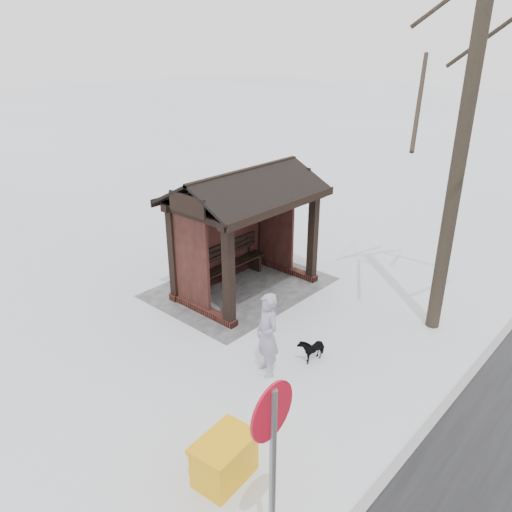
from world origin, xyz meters
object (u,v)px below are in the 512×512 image
at_px(grit_bin, 224,459).
at_px(road_sign, 272,444).
at_px(bus_shelter, 241,206).
at_px(pedestrian, 267,335).
at_px(dog, 312,348).
at_px(tree_near, 483,16).

xyz_separation_m(grit_bin, road_sign, (0.54, 1.32, 1.53)).
height_order(bus_shelter, grit_bin, bus_shelter).
bearing_deg(pedestrian, dog, 90.65).
xyz_separation_m(bus_shelter, road_sign, (5.03, 5.24, -0.29)).
distance_m(dog, road_sign, 4.59).
distance_m(bus_shelter, tree_near, 6.10).
distance_m(pedestrian, dog, 1.14).
relative_size(tree_near, dog, 15.36).
xyz_separation_m(bus_shelter, pedestrian, (2.21, 2.75, -1.34)).
bearing_deg(tree_near, grit_bin, -4.18).
height_order(bus_shelter, dog, bus_shelter).
distance_m(grit_bin, road_sign, 2.09).
xyz_separation_m(pedestrian, grit_bin, (2.28, 1.17, -0.47)).
distance_m(bus_shelter, road_sign, 7.27).
height_order(pedestrian, road_sign, road_sign).
relative_size(pedestrian, dog, 2.80).
distance_m(tree_near, grit_bin, 8.35).
height_order(tree_near, road_sign, tree_near).
distance_m(tree_near, road_sign, 7.86).
distance_m(dog, grit_bin, 3.29).
distance_m(bus_shelter, pedestrian, 3.78).
height_order(bus_shelter, road_sign, bus_shelter).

